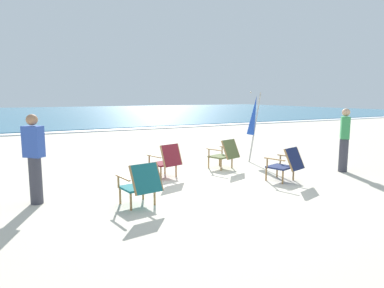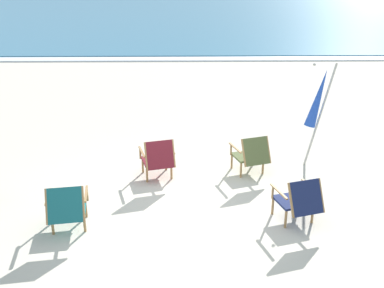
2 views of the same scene
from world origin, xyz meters
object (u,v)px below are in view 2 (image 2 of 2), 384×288
(beach_chair_front_left, at_px, (67,206))
(umbrella_furled_blue, at_px, (318,99))
(beach_chair_back_left, at_px, (158,158))
(beach_chair_front_right, at_px, (299,199))
(beach_chair_far_center, at_px, (251,154))

(beach_chair_front_left, bearing_deg, umbrella_furled_blue, 29.71)
(beach_chair_back_left, bearing_deg, beach_chair_front_left, -125.29)
(beach_chair_front_right, relative_size, beach_chair_back_left, 1.05)
(beach_chair_front_left, xyz_separation_m, umbrella_furled_blue, (4.37, 2.49, 0.93))
(umbrella_furled_blue, bearing_deg, beach_chair_front_right, -110.07)
(beach_chair_front_right, bearing_deg, beach_chair_back_left, 144.26)
(beach_chair_front_right, height_order, umbrella_furled_blue, umbrella_furled_blue)
(beach_chair_front_right, distance_m, beach_chair_back_left, 2.78)
(beach_chair_front_left, height_order, beach_chair_back_left, beach_chair_back_left)
(beach_chair_front_right, height_order, beach_chair_front_left, beach_chair_front_right)
(beach_chair_back_left, xyz_separation_m, umbrella_furled_blue, (3.11, 0.71, 0.92))
(beach_chair_front_right, height_order, beach_chair_back_left, beach_chair_back_left)
(beach_chair_front_left, relative_size, beach_chair_back_left, 0.99)
(beach_chair_front_right, distance_m, umbrella_furled_blue, 2.65)
(beach_chair_back_left, bearing_deg, beach_chair_far_center, 5.69)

